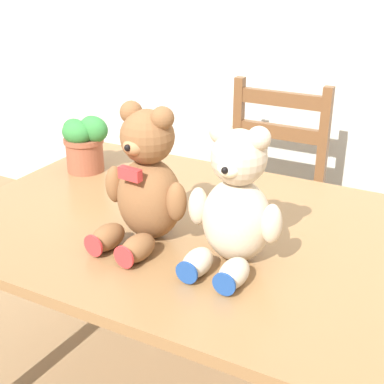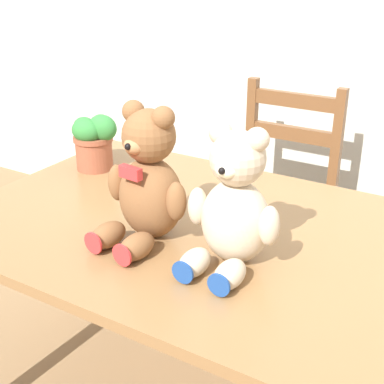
% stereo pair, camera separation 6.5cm
% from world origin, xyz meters
% --- Properties ---
extents(dining_table, '(1.57, 0.93, 0.73)m').
position_xyz_m(dining_table, '(0.00, 0.46, 0.64)').
color(dining_table, olive).
rests_on(dining_table, ground_plane).
extents(wooden_chair_behind, '(0.43, 0.45, 0.94)m').
position_xyz_m(wooden_chair_behind, '(-0.19, 1.26, 0.46)').
color(wooden_chair_behind, brown).
rests_on(wooden_chair_behind, ground_plane).
extents(teddy_bear_left, '(0.26, 0.26, 0.36)m').
position_xyz_m(teddy_bear_left, '(-0.18, 0.33, 0.88)').
color(teddy_bear_left, brown).
rests_on(teddy_bear_left, dining_table).
extents(teddy_bear_right, '(0.24, 0.24, 0.35)m').
position_xyz_m(teddy_bear_right, '(0.07, 0.34, 0.88)').
color(teddy_bear_right, beige).
rests_on(teddy_bear_right, dining_table).
extents(potted_plant, '(0.18, 0.14, 0.20)m').
position_xyz_m(potted_plant, '(-0.63, 0.65, 0.83)').
color(potted_plant, '#9E5138').
rests_on(potted_plant, dining_table).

